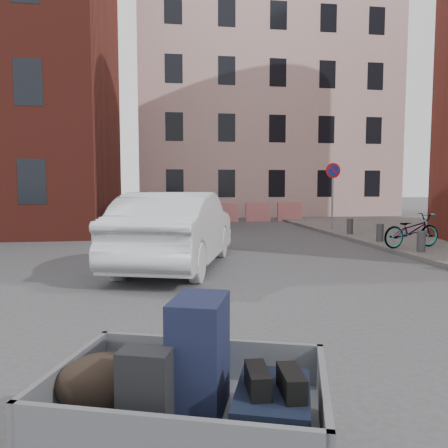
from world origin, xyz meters
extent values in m
plane|color=#38383A|center=(0.00, 0.00, 0.00)|extent=(120.00, 120.00, 0.00)
cube|color=#C8A099|center=(6.00, 22.00, 7.00)|extent=(16.00, 8.00, 14.00)
cylinder|color=gray|center=(6.00, 9.50, 1.42)|extent=(0.07, 0.07, 2.60)
cylinder|color=red|center=(6.00, 9.48, 2.47)|extent=(0.60, 0.03, 0.60)
cylinder|color=navy|center=(6.00, 9.46, 2.47)|extent=(0.44, 0.03, 0.44)
cylinder|color=#3A3A3D|center=(6.00, 3.40, 0.40)|extent=(0.22, 0.22, 0.55)
cylinder|color=#3A3A3D|center=(6.00, 5.60, 0.40)|extent=(0.22, 0.22, 0.55)
cylinder|color=#3A3A3D|center=(6.00, 7.80, 0.40)|extent=(0.22, 0.22, 0.55)
cube|color=red|center=(2.50, 15.00, 0.50)|extent=(1.30, 0.18, 1.00)
cube|color=red|center=(4.20, 15.00, 0.50)|extent=(1.30, 0.18, 1.00)
cube|color=red|center=(5.90, 15.00, 0.50)|extent=(1.30, 0.18, 1.00)
cylinder|color=black|center=(-1.33, -4.45, 0.22)|extent=(0.23, 0.45, 0.44)
cube|color=slate|center=(-0.65, -4.68, 0.46)|extent=(1.86, 1.54, 0.08)
cube|color=slate|center=(-1.39, -4.43, 0.64)|extent=(0.38, 1.06, 0.28)
cube|color=slate|center=(0.09, -4.92, 0.64)|extent=(0.38, 1.06, 0.28)
cube|color=slate|center=(-0.48, -4.17, 0.64)|extent=(1.53, 0.53, 0.28)
cube|color=slate|center=(-0.81, -5.18, 0.64)|extent=(1.53, 0.53, 0.28)
cube|color=slate|center=(-0.37, -3.82, 0.40)|extent=(0.29, 0.69, 0.06)
cube|color=#181D39|center=(-0.59, -4.65, 0.85)|extent=(0.42, 0.52, 0.70)
cube|color=black|center=(-0.21, -4.93, 0.62)|extent=(0.57, 0.69, 0.25)
ellipsoid|color=black|center=(-1.14, -4.57, 0.68)|extent=(0.68, 0.53, 0.36)
cube|color=black|center=(-0.90, -4.86, 0.74)|extent=(0.32, 0.26, 0.48)
ellipsoid|color=#1839B4|center=(-0.59, -4.33, 0.62)|extent=(0.44, 0.40, 0.24)
cube|color=black|center=(-0.30, -4.95, 0.81)|extent=(0.12, 0.28, 0.13)
cube|color=black|center=(-0.13, -5.01, 0.81)|extent=(0.12, 0.28, 0.13)
cube|color=#204999|center=(-0.53, 9.63, 0.62)|extent=(3.40, 2.32, 1.24)
cube|color=navy|center=(-0.53, 9.63, 1.29)|extent=(3.53, 2.45, 0.10)
imported|color=#BABDC2|center=(-0.44, 2.82, 0.86)|extent=(3.22, 5.53, 1.72)
imported|color=black|center=(6.20, 4.20, 0.60)|extent=(1.93, 0.97, 0.97)
camera|label=1|loc=(-0.80, -7.17, 1.86)|focal=35.00mm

